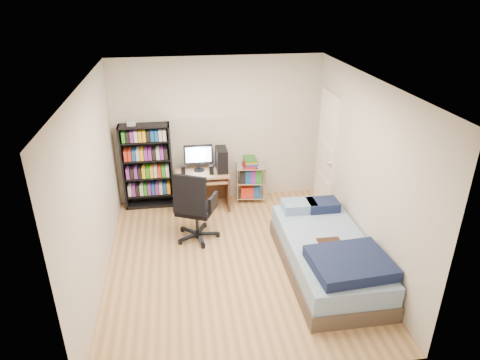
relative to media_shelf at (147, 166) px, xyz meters
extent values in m
cube|color=tan|center=(1.22, -1.84, -0.77)|extent=(3.50, 4.00, 0.04)
cube|color=white|center=(1.22, -1.84, 1.77)|extent=(3.50, 4.00, 0.04)
cube|color=beige|center=(1.22, 0.18, 0.50)|extent=(3.50, 0.04, 2.50)
cube|color=beige|center=(1.22, -3.86, 0.50)|extent=(3.50, 0.04, 2.50)
cube|color=beige|center=(-0.55, -1.84, 0.50)|extent=(0.04, 4.00, 2.50)
cube|color=beige|center=(2.99, -1.84, 0.50)|extent=(0.04, 4.00, 2.50)
cube|color=black|center=(0.00, 0.00, -0.02)|extent=(0.82, 0.27, 1.47)
cube|color=black|center=(0.00, 0.00, -0.52)|extent=(0.77, 0.26, 0.02)
cube|color=red|center=(0.00, -0.01, -0.42)|extent=(0.71, 0.22, 0.17)
cube|color=black|center=(0.00, 0.00, -0.20)|extent=(0.77, 0.26, 0.02)
cube|color=#164B9B|center=(0.00, -0.01, -0.10)|extent=(0.71, 0.22, 0.17)
cube|color=black|center=(0.00, 0.00, 0.12)|extent=(0.77, 0.26, 0.02)
cube|color=yellow|center=(0.00, -0.01, 0.22)|extent=(0.71, 0.22, 0.17)
cube|color=black|center=(0.00, 0.00, 0.44)|extent=(0.77, 0.26, 0.02)
cube|color=#269320|center=(0.00, -0.01, 0.54)|extent=(0.71, 0.22, 0.17)
cube|color=silver|center=(-0.18, 0.00, 0.74)|extent=(0.13, 0.11, 0.06)
cube|color=tan|center=(0.90, -0.22, -0.11)|extent=(0.89, 0.49, 0.04)
cube|color=#382A1F|center=(0.48, -0.22, -0.44)|extent=(0.04, 0.49, 0.63)
cube|color=#382A1F|center=(1.33, -0.22, -0.44)|extent=(0.04, 0.49, 0.63)
cube|color=#382A1F|center=(0.90, 0.00, -0.42)|extent=(0.85, 0.03, 0.58)
cube|color=tan|center=(0.90, -0.29, -0.19)|extent=(0.80, 0.40, 0.02)
cube|color=black|center=(0.90, -0.31, -0.17)|extent=(0.39, 0.13, 0.02)
cube|color=black|center=(0.86, -0.13, 0.20)|extent=(0.48, 0.04, 0.32)
cube|color=#CCDFFF|center=(0.86, -0.15, 0.20)|extent=(0.43, 0.01, 0.27)
cube|color=black|center=(1.24, -0.18, 0.11)|extent=(0.18, 0.37, 0.39)
cube|color=black|center=(0.59, -0.27, -0.01)|extent=(0.07, 0.07, 0.15)
cube|color=black|center=(1.05, -0.31, -0.01)|extent=(0.07, 0.07, 0.15)
cylinder|color=black|center=(0.75, -1.15, -0.47)|extent=(0.05, 0.05, 0.39)
cube|color=black|center=(0.75, -1.15, -0.25)|extent=(0.66, 0.66, 0.08)
cube|color=black|center=(0.65, -1.36, 0.08)|extent=(0.50, 0.34, 0.58)
cube|color=black|center=(0.50, -1.04, -0.11)|extent=(0.17, 0.30, 0.23)
cube|color=black|center=(0.99, -1.27, -0.11)|extent=(0.17, 0.30, 0.23)
cylinder|color=silver|center=(1.49, -0.20, -0.42)|extent=(0.02, 0.02, 0.66)
cylinder|color=silver|center=(1.97, -0.26, -0.42)|extent=(0.02, 0.02, 0.66)
cylinder|color=silver|center=(1.54, 0.14, -0.42)|extent=(0.02, 0.02, 0.66)
cylinder|color=silver|center=(2.02, 0.08, -0.42)|extent=(0.02, 0.02, 0.66)
cube|color=silver|center=(1.76, -0.06, -0.66)|extent=(0.52, 0.40, 0.02)
cube|color=silver|center=(1.76, -0.06, -0.37)|extent=(0.52, 0.40, 0.02)
cube|color=silver|center=(1.76, -0.06, -0.10)|extent=(0.52, 0.40, 0.02)
cube|color=maroon|center=(1.76, -0.06, -0.01)|extent=(0.24, 0.29, 0.15)
cube|color=#50433B|center=(2.41, -2.25, -0.65)|extent=(1.08, 2.16, 0.22)
cube|color=#87AACA|center=(2.41, -2.25, -0.41)|extent=(1.04, 2.12, 0.26)
cube|color=#131B3B|center=(2.47, -2.84, -0.21)|extent=(0.97, 0.82, 0.15)
cube|color=#A4C6E9|center=(2.25, -1.39, -0.21)|extent=(0.49, 0.32, 0.14)
cube|color=#131B3B|center=(2.61, -1.41, -0.21)|extent=(0.45, 0.32, 0.14)
cube|color=#432515|center=(2.41, -2.30, -0.27)|extent=(0.30, 0.24, 0.02)
cube|color=white|center=(2.95, -0.49, 0.25)|extent=(0.05, 0.80, 2.00)
sphere|color=silver|center=(2.89, -0.81, 0.20)|extent=(0.08, 0.08, 0.08)
camera|label=1|loc=(0.56, -6.76, 2.82)|focal=32.00mm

